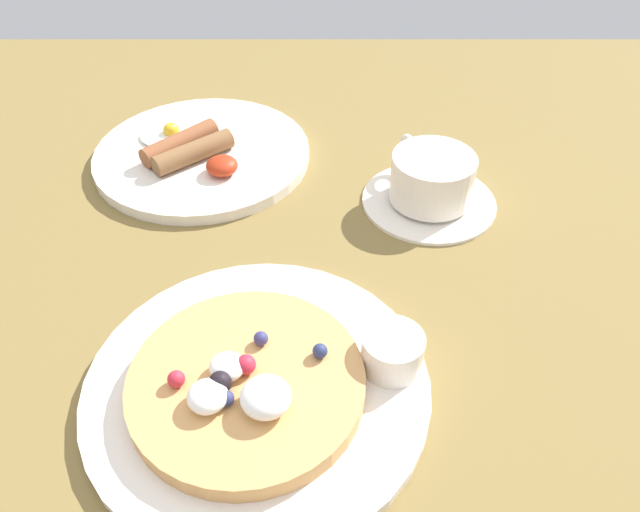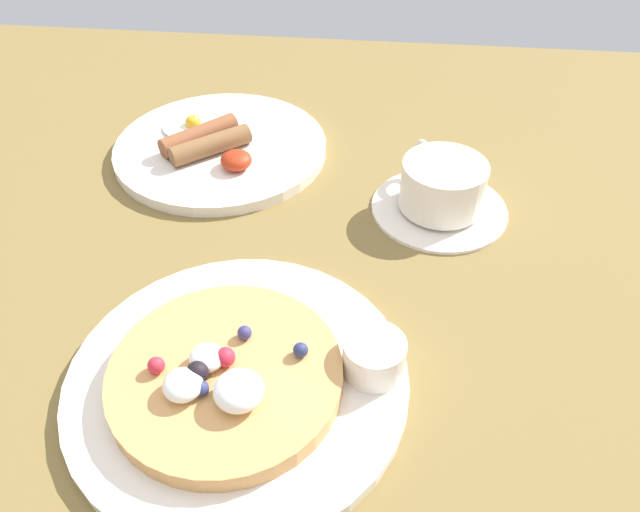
{
  "view_description": "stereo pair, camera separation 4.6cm",
  "coord_description": "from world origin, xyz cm",
  "px_view_note": "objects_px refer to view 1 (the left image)",
  "views": [
    {
      "loc": [
        0.28,
        -41.47,
        41.33
      ],
      "look_at": [
        0.4,
        -0.15,
        4.0
      ],
      "focal_mm": 34.44,
      "sensor_mm": 36.0,
      "label": 1
    },
    {
      "loc": [
        4.83,
        -41.23,
        41.33
      ],
      "look_at": [
        0.4,
        -0.15,
        4.0
      ],
      "focal_mm": 34.44,
      "sensor_mm": 36.0,
      "label": 2
    }
  ],
  "objects_px": {
    "syrup_ramekin": "(388,351)",
    "breakfast_plate": "(199,155)",
    "pancake_plate": "(253,386)",
    "coffee_saucer": "(425,200)",
    "coffee_cup": "(428,176)"
  },
  "relations": [
    {
      "from": "coffee_saucer",
      "to": "breakfast_plate",
      "type": "bearing_deg",
      "value": 161.5
    },
    {
      "from": "pancake_plate",
      "to": "syrup_ramekin",
      "type": "xyz_separation_m",
      "value": [
        0.11,
        0.02,
        0.02
      ]
    },
    {
      "from": "pancake_plate",
      "to": "coffee_cup",
      "type": "distance_m",
      "value": 0.31
    },
    {
      "from": "pancake_plate",
      "to": "coffee_saucer",
      "type": "distance_m",
      "value": 0.3
    },
    {
      "from": "breakfast_plate",
      "to": "syrup_ramekin",
      "type": "bearing_deg",
      "value": -58.0
    },
    {
      "from": "coffee_cup",
      "to": "syrup_ramekin",
      "type": "bearing_deg",
      "value": -104.91
    },
    {
      "from": "pancake_plate",
      "to": "breakfast_plate",
      "type": "relative_size",
      "value": 1.07
    },
    {
      "from": "pancake_plate",
      "to": "syrup_ramekin",
      "type": "distance_m",
      "value": 0.11
    },
    {
      "from": "syrup_ramekin",
      "to": "coffee_cup",
      "type": "bearing_deg",
      "value": 75.09
    },
    {
      "from": "pancake_plate",
      "to": "breakfast_plate",
      "type": "bearing_deg",
      "value": 105.23
    },
    {
      "from": "syrup_ramekin",
      "to": "breakfast_plate",
      "type": "bearing_deg",
      "value": 122.0
    },
    {
      "from": "breakfast_plate",
      "to": "coffee_cup",
      "type": "bearing_deg",
      "value": -18.29
    },
    {
      "from": "pancake_plate",
      "to": "syrup_ramekin",
      "type": "relative_size",
      "value": 5.48
    },
    {
      "from": "syrup_ramekin",
      "to": "breakfast_plate",
      "type": "distance_m",
      "value": 0.38
    },
    {
      "from": "coffee_cup",
      "to": "pancake_plate",
      "type": "bearing_deg",
      "value": -124.18
    }
  ]
}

